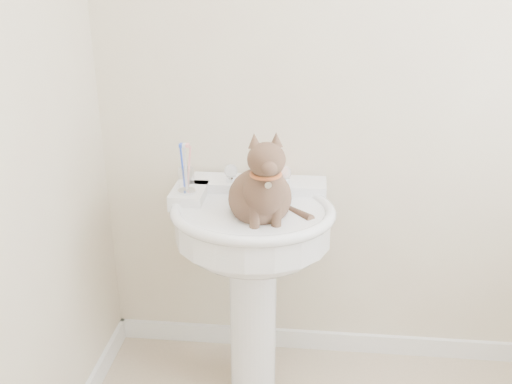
# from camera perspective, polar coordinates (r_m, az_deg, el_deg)

# --- Properties ---
(wall_back) EXTENTS (2.20, 0.00, 2.50)m
(wall_back) POSITION_cam_1_polar(r_m,az_deg,el_deg) (2.24, 12.06, 11.23)
(wall_back) COLOR #C8B399
(wall_back) RESTS_ON ground
(baseboard_back) EXTENTS (2.20, 0.02, 0.09)m
(baseboard_back) POSITION_cam_1_polar(r_m,az_deg,el_deg) (2.72, 10.02, -14.60)
(baseboard_back) COLOR white
(baseboard_back) RESTS_ON floor
(pedestal_sink) EXTENTS (0.62, 0.61, 0.85)m
(pedestal_sink) POSITION_cam_1_polar(r_m,az_deg,el_deg) (2.14, -0.37, -5.23)
(pedestal_sink) COLOR white
(pedestal_sink) RESTS_ON floor
(faucet) EXTENTS (0.28, 0.12, 0.14)m
(faucet) POSITION_cam_1_polar(r_m,az_deg,el_deg) (2.19, 0.11, 1.82)
(faucet) COLOR silver
(faucet) RESTS_ON pedestal_sink
(soap_bar) EXTENTS (0.09, 0.06, 0.03)m
(soap_bar) POSITION_cam_1_polar(r_m,az_deg,el_deg) (2.28, 2.02, 1.89)
(soap_bar) COLOR orange
(soap_bar) RESTS_ON pedestal_sink
(toothbrush_cup) EXTENTS (0.07, 0.07, 0.19)m
(toothbrush_cup) POSITION_cam_1_polar(r_m,az_deg,el_deg) (2.13, -6.98, 1.23)
(toothbrush_cup) COLOR silver
(toothbrush_cup) RESTS_ON pedestal_sink
(cat) EXTENTS (0.25, 0.31, 0.46)m
(cat) POSITION_cam_1_polar(r_m,az_deg,el_deg) (1.98, 0.52, -0.00)
(cat) COLOR brown
(cat) RESTS_ON pedestal_sink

